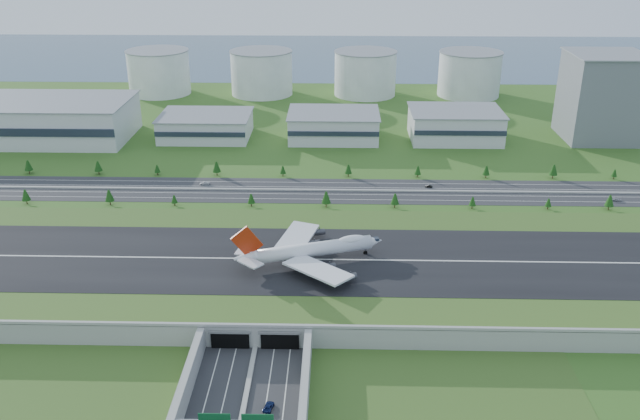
{
  "coord_description": "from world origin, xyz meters",
  "views": [
    {
      "loc": [
        27.04,
        -242.97,
        135.78
      ],
      "look_at": [
        19.97,
        35.0,
        14.82
      ],
      "focal_mm": 38.0,
      "sensor_mm": 36.0,
      "label": 1
    }
  ],
  "objects_px": {
    "fuel_tank_a": "(159,72)",
    "car_2": "(269,407)",
    "car_6": "(615,199)",
    "car_7": "(204,183)",
    "office_tower": "(602,97)",
    "car_5": "(429,186)",
    "boeing_747": "(310,250)"
  },
  "relations": [
    {
      "from": "fuel_tank_a",
      "to": "car_2",
      "type": "distance_m",
      "value": 411.73
    },
    {
      "from": "office_tower",
      "to": "car_6",
      "type": "distance_m",
      "value": 116.85
    },
    {
      "from": "fuel_tank_a",
      "to": "car_2",
      "type": "bearing_deg",
      "value": -71.95
    },
    {
      "from": "car_2",
      "to": "car_7",
      "type": "distance_m",
      "value": 191.05
    },
    {
      "from": "car_6",
      "to": "car_7",
      "type": "height_order",
      "value": "car_7"
    },
    {
      "from": "office_tower",
      "to": "boeing_747",
      "type": "distance_m",
      "value": 269.11
    },
    {
      "from": "office_tower",
      "to": "car_2",
      "type": "height_order",
      "value": "office_tower"
    },
    {
      "from": "car_6",
      "to": "car_7",
      "type": "relative_size",
      "value": 1.04
    },
    {
      "from": "fuel_tank_a",
      "to": "car_5",
      "type": "xyz_separation_m",
      "value": [
        197.57,
        -208.95,
        -16.72
      ]
    },
    {
      "from": "car_2",
      "to": "car_6",
      "type": "relative_size",
      "value": 0.91
    },
    {
      "from": "car_6",
      "to": "car_7",
      "type": "distance_m",
      "value": 218.29
    },
    {
      "from": "boeing_747",
      "to": "car_6",
      "type": "distance_m",
      "value": 178.08
    },
    {
      "from": "office_tower",
      "to": "boeing_747",
      "type": "height_order",
      "value": "office_tower"
    },
    {
      "from": "car_2",
      "to": "car_7",
      "type": "bearing_deg",
      "value": -62.19
    },
    {
      "from": "car_6",
      "to": "car_7",
      "type": "bearing_deg",
      "value": 86.26
    },
    {
      "from": "car_2",
      "to": "car_7",
      "type": "relative_size",
      "value": 0.95
    },
    {
      "from": "fuel_tank_a",
      "to": "car_5",
      "type": "height_order",
      "value": "fuel_tank_a"
    },
    {
      "from": "car_5",
      "to": "office_tower",
      "type": "bearing_deg",
      "value": 143.38
    },
    {
      "from": "boeing_747",
      "to": "car_2",
      "type": "height_order",
      "value": "boeing_747"
    },
    {
      "from": "fuel_tank_a",
      "to": "car_2",
      "type": "xyz_separation_m",
      "value": [
        127.5,
        -391.14,
        -16.63
      ]
    },
    {
      "from": "office_tower",
      "to": "car_5",
      "type": "distance_m",
      "value": 156.62
    },
    {
      "from": "car_6",
      "to": "office_tower",
      "type": "bearing_deg",
      "value": -13.22
    },
    {
      "from": "office_tower",
      "to": "boeing_747",
      "type": "xyz_separation_m",
      "value": [
        -182.98,
        -196.84,
        -13.99
      ]
    },
    {
      "from": "fuel_tank_a",
      "to": "boeing_747",
      "type": "height_order",
      "value": "fuel_tank_a"
    },
    {
      "from": "car_6",
      "to": "car_7",
      "type": "xyz_separation_m",
      "value": [
        -217.57,
        17.78,
        0.0
      ]
    },
    {
      "from": "fuel_tank_a",
      "to": "car_6",
      "type": "distance_m",
      "value": 369.34
    },
    {
      "from": "fuel_tank_a",
      "to": "boeing_747",
      "type": "bearing_deg",
      "value": -66.28
    },
    {
      "from": "boeing_747",
      "to": "car_7",
      "type": "relative_size",
      "value": 10.59
    },
    {
      "from": "fuel_tank_a",
      "to": "car_7",
      "type": "bearing_deg",
      "value": -70.23
    },
    {
      "from": "office_tower",
      "to": "car_7",
      "type": "relative_size",
      "value": 9.64
    },
    {
      "from": "office_tower",
      "to": "car_2",
      "type": "relative_size",
      "value": 10.18
    },
    {
      "from": "car_2",
      "to": "car_5",
      "type": "relative_size",
      "value": 1.35
    }
  ]
}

